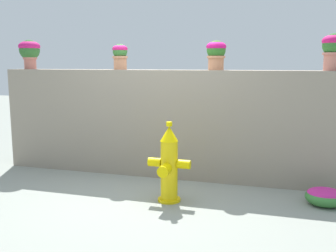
# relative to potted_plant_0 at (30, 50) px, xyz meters

# --- Properties ---
(ground_plane) EXTENTS (24.00, 24.00, 0.00)m
(ground_plane) POSITION_rel_potted_plant_0_xyz_m (2.19, -0.94, -1.80)
(ground_plane) COLOR gray
(stone_wall) EXTENTS (4.88, 0.42, 1.51)m
(stone_wall) POSITION_rel_potted_plant_0_xyz_m (2.19, -0.01, -1.04)
(stone_wall) COLOR gray
(stone_wall) RESTS_ON ground
(potted_plant_0) EXTENTS (0.33, 0.33, 0.45)m
(potted_plant_0) POSITION_rel_potted_plant_0_xyz_m (0.00, 0.00, 0.00)
(potted_plant_0) COLOR #B8685B
(potted_plant_0) RESTS_ON stone_wall
(potted_plant_1) EXTENTS (0.22, 0.22, 0.37)m
(potted_plant_1) POSITION_rel_potted_plant_0_xyz_m (1.51, 0.01, -0.07)
(potted_plant_1) COLOR tan
(potted_plant_1) RESTS_ON stone_wall
(potted_plant_2) EXTENTS (0.27, 0.27, 0.40)m
(potted_plant_2) POSITION_rel_potted_plant_0_xyz_m (2.91, 0.02, -0.05)
(potted_plant_2) COLOR #B97854
(potted_plant_2) RESTS_ON stone_wall
(potted_plant_3) EXTENTS (0.30, 0.30, 0.46)m
(potted_plant_3) POSITION_rel_potted_plant_0_xyz_m (4.38, 0.01, -0.01)
(potted_plant_3) COLOR #BA6F60
(potted_plant_3) RESTS_ON stone_wall
(fire_hydrant) EXTENTS (0.50, 0.40, 0.94)m
(fire_hydrant) POSITION_rel_potted_plant_0_xyz_m (2.56, -1.07, -1.37)
(fire_hydrant) COLOR yellow
(fire_hydrant) RESTS_ON ground
(flower_bush_left) EXTENTS (0.44, 0.39, 0.21)m
(flower_bush_left) POSITION_rel_potted_plant_0_xyz_m (4.31, -0.69, -1.69)
(flower_bush_left) COLOR #387836
(flower_bush_left) RESTS_ON ground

